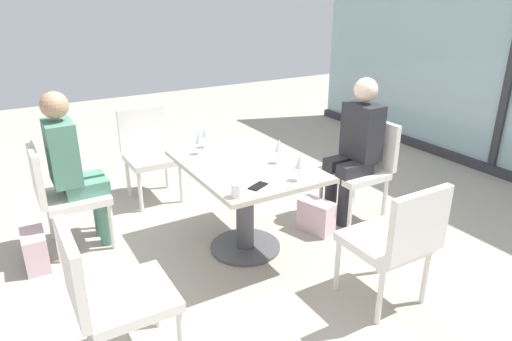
{
  "coord_description": "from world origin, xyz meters",
  "views": [
    {
      "loc": [
        2.8,
        -1.54,
        1.94
      ],
      "look_at": [
        0.0,
        0.1,
        0.65
      ],
      "focal_mm": 32.15,
      "sensor_mm": 36.0,
      "label": 1
    }
  ],
  "objects_px": {
    "dining_table_main": "(245,188)",
    "wine_glass_0": "(200,138)",
    "chair_far_right": "(397,238)",
    "person_near_window": "(356,143)",
    "person_front_left": "(72,163)",
    "wine_glass_1": "(300,162)",
    "chair_front_right": "(108,291)",
    "chair_front_left": "(61,191)",
    "cell_phone_on_table": "(258,186)",
    "chair_near_window": "(363,163)",
    "wine_glass_2": "(206,132)",
    "wine_glass_3": "(279,146)",
    "handbag_1": "(316,216)",
    "handbag_0": "(35,250)",
    "coffee_cup": "(237,190)",
    "chair_side_end": "(148,149)"
  },
  "relations": [
    {
      "from": "dining_table_main",
      "to": "wine_glass_0",
      "type": "xyz_separation_m",
      "value": [
        -0.35,
        -0.2,
        0.33
      ]
    },
    {
      "from": "chair_far_right",
      "to": "person_near_window",
      "type": "height_order",
      "value": "person_near_window"
    },
    {
      "from": "person_front_left",
      "to": "wine_glass_1",
      "type": "xyz_separation_m",
      "value": [
        1.2,
        1.26,
        0.16
      ]
    },
    {
      "from": "chair_front_right",
      "to": "wine_glass_1",
      "type": "bearing_deg",
      "value": 100.43
    },
    {
      "from": "dining_table_main",
      "to": "chair_front_left",
      "type": "xyz_separation_m",
      "value": [
        -0.73,
        -1.21,
        -0.03
      ]
    },
    {
      "from": "cell_phone_on_table",
      "to": "chair_far_right",
      "type": "bearing_deg",
      "value": 16.94
    },
    {
      "from": "chair_near_window",
      "to": "person_front_left",
      "type": "relative_size",
      "value": 0.69
    },
    {
      "from": "wine_glass_2",
      "to": "wine_glass_3",
      "type": "xyz_separation_m",
      "value": [
        0.6,
        0.31,
        0.0
      ]
    },
    {
      "from": "cell_phone_on_table",
      "to": "handbag_1",
      "type": "height_order",
      "value": "cell_phone_on_table"
    },
    {
      "from": "chair_front_left",
      "to": "wine_glass_3",
      "type": "height_order",
      "value": "wine_glass_3"
    },
    {
      "from": "person_front_left",
      "to": "cell_phone_on_table",
      "type": "distance_m",
      "value": 1.51
    },
    {
      "from": "chair_near_window",
      "to": "wine_glass_1",
      "type": "xyz_separation_m",
      "value": [
        0.48,
        -1.05,
        0.37
      ]
    },
    {
      "from": "chair_near_window",
      "to": "handbag_0",
      "type": "bearing_deg",
      "value": -101.7
    },
    {
      "from": "chair_front_right",
      "to": "handbag_1",
      "type": "height_order",
      "value": "chair_front_right"
    },
    {
      "from": "coffee_cup",
      "to": "handbag_1",
      "type": "xyz_separation_m",
      "value": [
        -0.43,
        0.98,
        -0.64
      ]
    },
    {
      "from": "handbag_0",
      "to": "cell_phone_on_table",
      "type": "bearing_deg",
      "value": 55.03
    },
    {
      "from": "chair_near_window",
      "to": "chair_far_right",
      "type": "bearing_deg",
      "value": -33.84
    },
    {
      "from": "coffee_cup",
      "to": "cell_phone_on_table",
      "type": "distance_m",
      "value": 0.21
    },
    {
      "from": "chair_front_left",
      "to": "chair_near_window",
      "type": "distance_m",
      "value": 2.52
    },
    {
      "from": "chair_front_left",
      "to": "wine_glass_2",
      "type": "relative_size",
      "value": 4.7
    },
    {
      "from": "wine_glass_3",
      "to": "handbag_1",
      "type": "height_order",
      "value": "wine_glass_3"
    },
    {
      "from": "chair_front_right",
      "to": "chair_side_end",
      "type": "distance_m",
      "value": 2.27
    },
    {
      "from": "wine_glass_0",
      "to": "coffee_cup",
      "type": "bearing_deg",
      "value": -8.54
    },
    {
      "from": "chair_side_end",
      "to": "coffee_cup",
      "type": "distance_m",
      "value": 1.87
    },
    {
      "from": "wine_glass_1",
      "to": "handbag_1",
      "type": "height_order",
      "value": "wine_glass_1"
    },
    {
      "from": "chair_front_right",
      "to": "coffee_cup",
      "type": "relative_size",
      "value": 9.67
    },
    {
      "from": "chair_near_window",
      "to": "wine_glass_0",
      "type": "bearing_deg",
      "value": -104.08
    },
    {
      "from": "cell_phone_on_table",
      "to": "dining_table_main",
      "type": "bearing_deg",
      "value": 137.02
    },
    {
      "from": "chair_far_right",
      "to": "chair_front_left",
      "type": "bearing_deg",
      "value": -137.26
    },
    {
      "from": "chair_far_right",
      "to": "handbag_0",
      "type": "xyz_separation_m",
      "value": [
        -1.65,
        -1.94,
        -0.36
      ]
    },
    {
      "from": "wine_glass_1",
      "to": "chair_far_right",
      "type": "bearing_deg",
      "value": 26.95
    },
    {
      "from": "wine_glass_3",
      "to": "coffee_cup",
      "type": "bearing_deg",
      "value": -56.15
    },
    {
      "from": "chair_front_right",
      "to": "person_near_window",
      "type": "height_order",
      "value": "person_near_window"
    },
    {
      "from": "chair_front_left",
      "to": "chair_side_end",
      "type": "distance_m",
      "value": 1.09
    },
    {
      "from": "chair_near_window",
      "to": "handbag_0",
      "type": "height_order",
      "value": "chair_near_window"
    },
    {
      "from": "wine_glass_2",
      "to": "handbag_1",
      "type": "relative_size",
      "value": 0.62
    },
    {
      "from": "handbag_1",
      "to": "chair_front_right",
      "type": "bearing_deg",
      "value": -87.38
    },
    {
      "from": "person_front_left",
      "to": "chair_near_window",
      "type": "bearing_deg",
      "value": 72.47
    },
    {
      "from": "wine_glass_2",
      "to": "handbag_0",
      "type": "bearing_deg",
      "value": -93.2
    },
    {
      "from": "chair_side_end",
      "to": "wine_glass_0",
      "type": "relative_size",
      "value": 4.7
    },
    {
      "from": "chair_side_end",
      "to": "handbag_1",
      "type": "bearing_deg",
      "value": 34.42
    },
    {
      "from": "chair_front_right",
      "to": "coffee_cup",
      "type": "height_order",
      "value": "chair_front_right"
    },
    {
      "from": "wine_glass_0",
      "to": "wine_glass_1",
      "type": "height_order",
      "value": "same"
    },
    {
      "from": "handbag_1",
      "to": "chair_front_left",
      "type": "bearing_deg",
      "value": -130.03
    },
    {
      "from": "coffee_cup",
      "to": "cell_phone_on_table",
      "type": "relative_size",
      "value": 0.62
    },
    {
      "from": "wine_glass_1",
      "to": "coffee_cup",
      "type": "height_order",
      "value": "wine_glass_1"
    },
    {
      "from": "wine_glass_3",
      "to": "handbag_1",
      "type": "distance_m",
      "value": 0.84
    },
    {
      "from": "handbag_1",
      "to": "person_near_window",
      "type": "bearing_deg",
      "value": 81.03
    },
    {
      "from": "chair_front_left",
      "to": "handbag_1",
      "type": "height_order",
      "value": "chair_front_left"
    },
    {
      "from": "wine_glass_0",
      "to": "cell_phone_on_table",
      "type": "height_order",
      "value": "wine_glass_0"
    }
  ]
}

